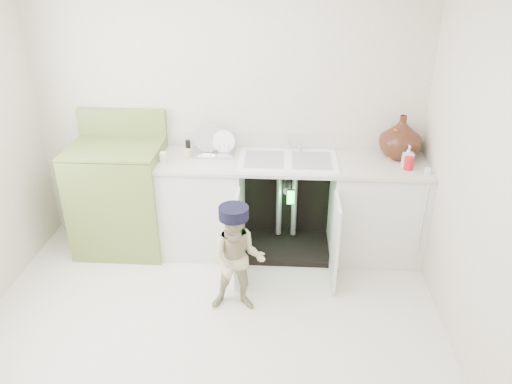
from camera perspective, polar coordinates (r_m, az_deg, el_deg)
ground at (r=3.84m, az=-5.39°, el=-15.93°), size 3.50×3.50×0.00m
room_shell at (r=3.14m, az=-6.36°, el=1.16°), size 6.00×5.50×1.26m
counter_run at (r=4.52m, az=4.13°, el=-1.19°), size 2.44×1.02×1.28m
avocado_stove at (r=4.72m, az=-15.20°, el=-0.46°), size 0.81×0.65×1.25m
repair_worker at (r=3.79m, az=-2.12°, el=-7.69°), size 0.64×0.71×0.89m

